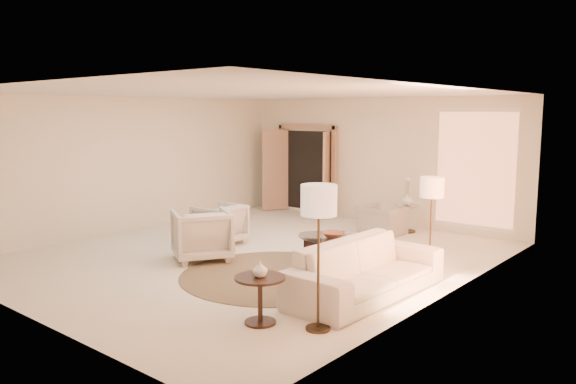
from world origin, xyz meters
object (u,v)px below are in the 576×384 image
Objects in this scene: floor_lamp_far at (319,207)px; end_vase at (260,269)px; end_table at (260,291)px; bowl at (334,235)px; side_table at (407,216)px; side_vase at (407,199)px; sofa at (366,269)px; armchair_right at (202,232)px; armchair_left at (219,222)px; accent_chair at (382,215)px; coffee_table at (334,248)px; floor_lamp_near at (432,192)px.

floor_lamp_far reaches higher than end_vase.
end_vase reaches higher than end_table.
side_table is at bearing 96.51° from bowl.
side_vase is (-0.36, 3.14, 0.17)m from bowl.
sofa is 1.54m from bowl.
armchair_right is at bearing 94.72° from sofa.
armchair_left is 4.19m from end_table.
armchair_left reaches higher than side_table.
armchair_right is at bearing -150.78° from bowl.
armchair_right is 2.59× the size of bowl.
sofa is at bearing 123.66° from armchair_right.
armchair_right is 0.56× the size of floor_lamp_far.
sofa is 4.38m from side_table.
accent_chair is 5.50m from floor_lamp_far.
armchair_right is 1.57× the size of end_table.
armchair_right is (-3.15, -0.14, 0.10)m from sofa.
side_table is (2.22, 3.24, -0.07)m from armchair_left.
armchair_left is at bearing -124.39° from side_vase.
floor_lamp_far is (3.37, -1.24, 0.95)m from armchair_right.
floor_lamp_far is at bearing -58.54° from coffee_table.
end_table and side_table have the same top height.
sofa is 3.04× the size of armchair_left.
sofa is at bearing 99.00° from floor_lamp_far.
side_vase is at bearing 23.05° from sofa.
armchair_right is 1.08× the size of accent_chair.
sofa reaches higher than side_table.
coffee_table is 2.74m from end_vase.
side_table is at bearing 124.37° from floor_lamp_near.
side_table is at bearing 23.05° from sofa.
bowl is (0.00, 0.00, 0.22)m from coffee_table.
floor_lamp_far is 5.80m from side_vase.
side_vase is at bearing 108.04° from floor_lamp_far.
accent_chair is at bearing 104.23° from bowl.
end_table is (2.73, -1.51, -0.08)m from armchair_right.
accent_chair is 1.45× the size of end_table.
accent_chair is 5.45m from end_table.
floor_lamp_near is at bearing 23.23° from coffee_table.
accent_chair is 1.53× the size of side_table.
coffee_table is at bearing -83.49° from side_table.
accent_chair reaches higher than end_table.
floor_lamp_far is 1.04m from end_vase.
accent_chair is at bearing 112.82° from floor_lamp_far.
end_vase is at bearing -73.26° from bowl.
coffee_table is at bearing 109.00° from accent_chair.
floor_lamp_near is at bearing -55.63° from side_vase.
armchair_right is at bearing 159.84° from floor_lamp_far.
accent_chair reaches higher than end_vase.
armchair_left reaches higher than coffee_table.
bowl is (1.95, 1.09, 0.05)m from armchair_right.
floor_lamp_near is 6.21× the size of side_vase.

